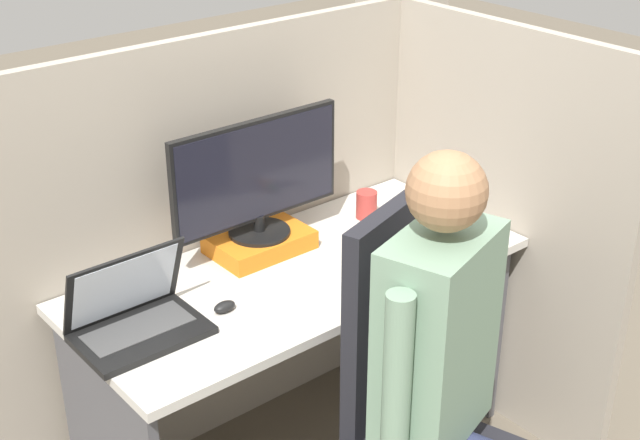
{
  "coord_description": "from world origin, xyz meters",
  "views": [
    {
      "loc": [
        -1.5,
        -1.59,
        2.13
      ],
      "look_at": [
        -0.05,
        0.16,
        1.01
      ],
      "focal_mm": 50.0,
      "sensor_mm": 36.0,
      "label": 1
    }
  ],
  "objects_px": {
    "stapler": "(437,209)",
    "person": "(444,373)",
    "office_chair": "(410,409)",
    "paper_box": "(260,242)",
    "carrot_toy": "(419,266)",
    "coffee_mug": "(367,205)",
    "monitor": "(257,176)",
    "laptop": "(136,319)"
  },
  "relations": [
    {
      "from": "stapler",
      "to": "person",
      "type": "distance_m",
      "value": 0.99
    },
    {
      "from": "stapler",
      "to": "carrot_toy",
      "type": "xyz_separation_m",
      "value": [
        -0.33,
        -0.25,
        -0.0
      ]
    },
    {
      "from": "stapler",
      "to": "person",
      "type": "bearing_deg",
      "value": -135.24
    },
    {
      "from": "carrot_toy",
      "to": "office_chair",
      "type": "bearing_deg",
      "value": -137.36
    },
    {
      "from": "monitor",
      "to": "coffee_mug",
      "type": "xyz_separation_m",
      "value": [
        0.43,
        -0.04,
        -0.21
      ]
    },
    {
      "from": "laptop",
      "to": "office_chair",
      "type": "xyz_separation_m",
      "value": [
        0.52,
        -0.55,
        -0.24
      ]
    },
    {
      "from": "monitor",
      "to": "coffee_mug",
      "type": "height_order",
      "value": "monitor"
    },
    {
      "from": "paper_box",
      "to": "person",
      "type": "distance_m",
      "value": 0.89
    },
    {
      "from": "monitor",
      "to": "person",
      "type": "height_order",
      "value": "person"
    },
    {
      "from": "coffee_mug",
      "to": "person",
      "type": "bearing_deg",
      "value": -120.83
    },
    {
      "from": "monitor",
      "to": "carrot_toy",
      "type": "xyz_separation_m",
      "value": [
        0.3,
        -0.43,
        -0.24
      ]
    },
    {
      "from": "monitor",
      "to": "person",
      "type": "relative_size",
      "value": 0.45
    },
    {
      "from": "office_chair",
      "to": "paper_box",
      "type": "bearing_deg",
      "value": 88.03
    },
    {
      "from": "stapler",
      "to": "monitor",
      "type": "bearing_deg",
      "value": 163.6
    },
    {
      "from": "laptop",
      "to": "coffee_mug",
      "type": "bearing_deg",
      "value": 8.08
    },
    {
      "from": "paper_box",
      "to": "person",
      "type": "bearing_deg",
      "value": -94.7
    },
    {
      "from": "paper_box",
      "to": "carrot_toy",
      "type": "xyz_separation_m",
      "value": [
        0.3,
        -0.43,
        -0.01
      ]
    },
    {
      "from": "office_chair",
      "to": "stapler",
      "type": "bearing_deg",
      "value": 39.66
    },
    {
      "from": "paper_box",
      "to": "carrot_toy",
      "type": "relative_size",
      "value": 1.93
    },
    {
      "from": "paper_box",
      "to": "person",
      "type": "relative_size",
      "value": 0.23
    },
    {
      "from": "coffee_mug",
      "to": "laptop",
      "type": "bearing_deg",
      "value": -171.92
    },
    {
      "from": "person",
      "to": "coffee_mug",
      "type": "relative_size",
      "value": 14.14
    },
    {
      "from": "carrot_toy",
      "to": "person",
      "type": "height_order",
      "value": "person"
    },
    {
      "from": "stapler",
      "to": "person",
      "type": "relative_size",
      "value": 0.12
    },
    {
      "from": "monitor",
      "to": "office_chair",
      "type": "distance_m",
      "value": 0.86
    },
    {
      "from": "monitor",
      "to": "stapler",
      "type": "xyz_separation_m",
      "value": [
        0.63,
        -0.19,
        -0.24
      ]
    },
    {
      "from": "coffee_mug",
      "to": "monitor",
      "type": "bearing_deg",
      "value": 174.33
    },
    {
      "from": "laptop",
      "to": "coffee_mug",
      "type": "distance_m",
      "value": 0.99
    },
    {
      "from": "monitor",
      "to": "coffee_mug",
      "type": "relative_size",
      "value": 6.32
    },
    {
      "from": "paper_box",
      "to": "office_chair",
      "type": "relative_size",
      "value": 0.28
    },
    {
      "from": "stapler",
      "to": "carrot_toy",
      "type": "relative_size",
      "value": 1.03
    },
    {
      "from": "carrot_toy",
      "to": "coffee_mug",
      "type": "relative_size",
      "value": 1.68
    },
    {
      "from": "paper_box",
      "to": "carrot_toy",
      "type": "height_order",
      "value": "paper_box"
    },
    {
      "from": "paper_box",
      "to": "office_chair",
      "type": "distance_m",
      "value": 0.76
    },
    {
      "from": "laptop",
      "to": "carrot_toy",
      "type": "relative_size",
      "value": 2.13
    },
    {
      "from": "carrot_toy",
      "to": "person",
      "type": "bearing_deg",
      "value": -129.38
    },
    {
      "from": "stapler",
      "to": "laptop",
      "type": "bearing_deg",
      "value": 179.78
    },
    {
      "from": "carrot_toy",
      "to": "coffee_mug",
      "type": "height_order",
      "value": "coffee_mug"
    },
    {
      "from": "person",
      "to": "monitor",
      "type": "bearing_deg",
      "value": 85.31
    },
    {
      "from": "paper_box",
      "to": "monitor",
      "type": "bearing_deg",
      "value": 90.0
    },
    {
      "from": "monitor",
      "to": "office_chair",
      "type": "bearing_deg",
      "value": -91.96
    },
    {
      "from": "person",
      "to": "coffee_mug",
      "type": "distance_m",
      "value": 0.98
    }
  ]
}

